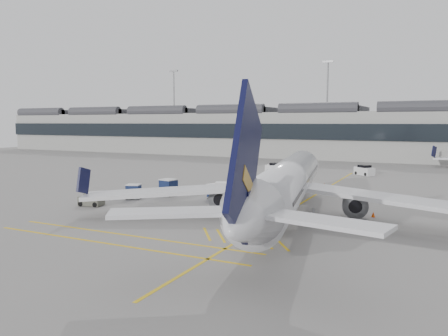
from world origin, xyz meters
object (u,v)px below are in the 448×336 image
at_px(ramp_agent_a, 234,191).
at_px(pushback_tug, 91,200).
at_px(ramp_agent_b, 224,197).
at_px(baggage_cart_a, 215,191).
at_px(airliner_main, 286,184).
at_px(belt_loader, 243,203).

relative_size(ramp_agent_a, pushback_tug, 0.69).
bearing_deg(ramp_agent_b, baggage_cart_a, -70.65).
distance_m(airliner_main, ramp_agent_a, 11.62).
bearing_deg(baggage_cart_a, ramp_agent_a, 50.24).
relative_size(airliner_main, ramp_agent_a, 22.89).
xyz_separation_m(belt_loader, baggage_cart_a, (-4.86, 3.48, 0.40)).
xyz_separation_m(ramp_agent_a, pushback_tug, (-11.59, -10.15, -0.29)).
bearing_deg(baggage_cart_a, airliner_main, -12.59).
bearing_deg(ramp_agent_a, baggage_cart_a, -168.72).
xyz_separation_m(belt_loader, pushback_tug, (-14.69, -5.62, 0.06)).
bearing_deg(ramp_agent_b, ramp_agent_a, -102.28).
relative_size(airliner_main, baggage_cart_a, 20.19).
distance_m(ramp_agent_b, pushback_tug, 13.75).
height_order(ramp_agent_a, ramp_agent_b, ramp_agent_b).
distance_m(belt_loader, baggage_cart_a, 5.99).
height_order(ramp_agent_a, pushback_tug, ramp_agent_a).
bearing_deg(ramp_agent_b, pushback_tug, 6.24).
bearing_deg(pushback_tug, airliner_main, -1.97).
xyz_separation_m(baggage_cart_a, pushback_tug, (-9.83, -9.10, -0.33)).
xyz_separation_m(ramp_agent_a, ramp_agent_b, (0.60, -3.81, 0.01)).
bearing_deg(ramp_agent_a, belt_loader, -75.03).
bearing_deg(ramp_agent_b, belt_loader, 142.68).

